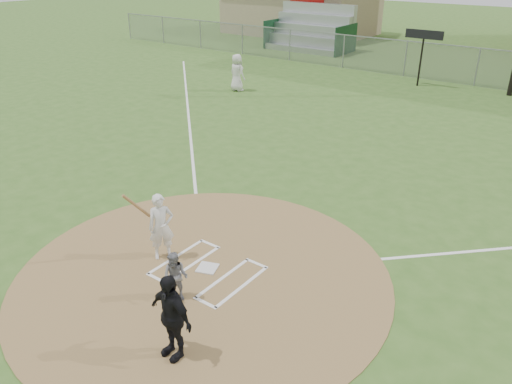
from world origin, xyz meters
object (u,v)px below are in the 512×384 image
Objects in this scene: batter_at_plate at (161,227)px; umpire at (171,316)px; catcher at (176,277)px; ondeck_player at (237,73)px; home_plate at (207,268)px.

umpire is at bearing -40.77° from batter_at_plate.
umpire is (1.08, -1.17, 0.30)m from catcher.
catcher is 0.62× the size of batter_at_plate.
umpire is 3.28m from batter_at_plate.
ondeck_player reaches higher than umpire.
batter_at_plate reaches higher than home_plate.
ondeck_player is (-9.89, 14.49, 0.37)m from catcher.
umpire is 0.90× the size of ondeck_player.
ondeck_player reaches higher than batter_at_plate.
home_plate is 1.44m from batter_at_plate.
ondeck_player is 15.96m from batter_at_plate.
batter_at_plate is at bearing 130.18° from ondeck_player.
home_plate is at bearing 11.56° from batter_at_plate.
catcher is 17.55m from ondeck_player.
batter_at_plate is at bearing 120.71° from catcher.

